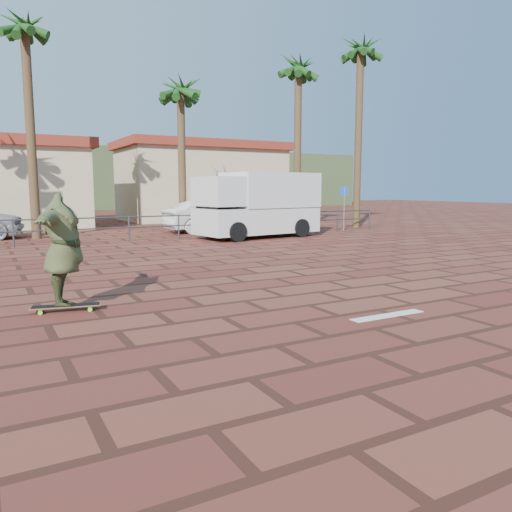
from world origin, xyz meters
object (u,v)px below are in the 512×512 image
at_px(longboard, 66,306).
at_px(car_white, 212,216).
at_px(skateboarder, 63,250).
at_px(campervan, 258,203).

xyz_separation_m(longboard, car_white, (8.36, 12.90, 0.65)).
relative_size(skateboarder, car_white, 0.50).
xyz_separation_m(skateboarder, car_white, (8.36, 12.90, -0.29)).
relative_size(longboard, campervan, 0.21).
relative_size(longboard, car_white, 0.25).
height_order(campervan, car_white, campervan).
xyz_separation_m(skateboarder, campervan, (9.00, 9.61, 0.37)).
height_order(longboard, campervan, campervan).
distance_m(skateboarder, car_white, 15.37).
bearing_deg(longboard, campervan, 59.54).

